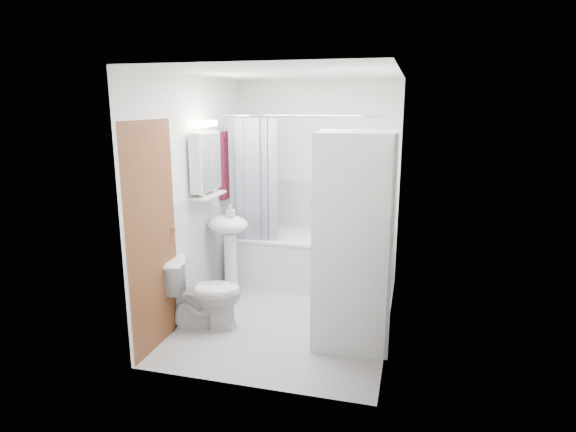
% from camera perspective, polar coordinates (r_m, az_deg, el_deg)
% --- Properties ---
extents(floor, '(2.60, 2.60, 0.00)m').
position_cam_1_polar(floor, '(5.04, 0.10, -11.76)').
color(floor, '#BABABF').
rests_on(floor, ground).
extents(room_walls, '(2.60, 2.60, 2.60)m').
position_cam_1_polar(room_walls, '(4.62, 0.11, 5.22)').
color(room_walls, white).
rests_on(room_walls, ground).
extents(wainscot, '(1.98, 2.58, 2.58)m').
position_cam_1_polar(wainscot, '(5.09, 0.95, -4.27)').
color(wainscot, silver).
rests_on(wainscot, ground).
extents(door, '(0.05, 2.00, 2.00)m').
position_cam_1_polar(door, '(4.55, -13.34, -1.51)').
color(door, brown).
rests_on(door, ground).
extents(bathtub, '(1.58, 0.75, 0.60)m').
position_cam_1_polar(bathtub, '(5.77, 1.73, -4.93)').
color(bathtub, white).
rests_on(bathtub, ground).
extents(tub_spout, '(0.04, 0.12, 0.04)m').
position_cam_1_polar(tub_spout, '(5.89, 4.40, 1.35)').
color(tub_spout, silver).
rests_on(tub_spout, room_walls).
extents(curtain_rod, '(1.76, 0.02, 0.02)m').
position_cam_1_polar(curtain_rod, '(5.18, 1.05, 11.78)').
color(curtain_rod, silver).
rests_on(curtain_rod, room_walls).
extents(shower_curtain, '(0.55, 0.02, 1.45)m').
position_cam_1_polar(shower_curtain, '(5.39, -4.21, 3.80)').
color(shower_curtain, '#132145').
rests_on(shower_curtain, curtain_rod).
extents(sink, '(0.44, 0.37, 1.04)m').
position_cam_1_polar(sink, '(5.28, -7.03, -2.55)').
color(sink, white).
rests_on(sink, ground).
extents(medicine_cabinet, '(0.13, 0.50, 0.71)m').
position_cam_1_polar(medicine_cabinet, '(5.00, -9.72, 6.56)').
color(medicine_cabinet, white).
rests_on(medicine_cabinet, room_walls).
extents(shelf, '(0.18, 0.54, 0.02)m').
position_cam_1_polar(shelf, '(5.05, -9.41, 2.44)').
color(shelf, silver).
rests_on(shelf, room_walls).
extents(shower_caddy, '(0.22, 0.06, 0.02)m').
position_cam_1_polar(shower_caddy, '(5.83, 4.91, 3.50)').
color(shower_caddy, silver).
rests_on(shower_caddy, room_walls).
extents(towel, '(0.07, 0.33, 0.79)m').
position_cam_1_polar(towel, '(5.62, -7.25, 6.18)').
color(towel, '#581422').
rests_on(towel, room_walls).
extents(washer_dryer, '(0.72, 0.71, 1.90)m').
position_cam_1_polar(washer_dryer, '(4.30, 7.79, -2.82)').
color(washer_dryer, white).
rests_on(washer_dryer, ground).
extents(toilet, '(0.80, 0.60, 0.70)m').
position_cam_1_polar(toilet, '(4.75, -9.84, -9.02)').
color(toilet, white).
rests_on(toilet, ground).
extents(soap_pump, '(0.08, 0.17, 0.08)m').
position_cam_1_polar(soap_pump, '(5.17, -6.81, -0.07)').
color(soap_pump, gray).
rests_on(soap_pump, sink).
extents(shelf_bottle, '(0.07, 0.18, 0.07)m').
position_cam_1_polar(shelf_bottle, '(4.91, -10.15, 2.67)').
color(shelf_bottle, gray).
rests_on(shelf_bottle, shelf).
extents(shelf_cup, '(0.10, 0.09, 0.10)m').
position_cam_1_polar(shelf_cup, '(5.15, -8.89, 3.37)').
color(shelf_cup, gray).
rests_on(shelf_cup, shelf).
extents(shampoo_a, '(0.13, 0.17, 0.13)m').
position_cam_1_polar(shampoo_a, '(5.79, 6.62, 4.15)').
color(shampoo_a, gray).
rests_on(shampoo_a, shower_caddy).
extents(shampoo_b, '(0.08, 0.21, 0.08)m').
position_cam_1_polar(shampoo_b, '(5.78, 7.80, 3.85)').
color(shampoo_b, '#2850A2').
rests_on(shampoo_b, shower_caddy).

